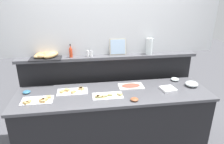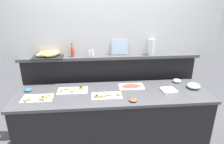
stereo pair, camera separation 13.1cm
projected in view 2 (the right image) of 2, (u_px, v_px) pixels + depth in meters
name	position (u px, v px, depth m)	size (l,w,h in m)	color
ground_plane	(110.00, 126.00, 3.40)	(12.00, 12.00, 0.00)	#4C4C51
buffet_counter	(113.00, 124.00, 2.68)	(2.40, 0.67, 0.93)	black
back_ledge_unit	(110.00, 93.00, 3.08)	(2.48, 0.22, 1.28)	black
upper_wall_panel	(110.00, 5.00, 2.64)	(3.08, 0.08, 1.32)	silver
sandwich_platter_side	(38.00, 98.00, 2.35)	(0.35, 0.20, 0.04)	silver
sandwich_platter_rear	(73.00, 90.00, 2.55)	(0.37, 0.20, 0.04)	silver
sandwich_platter_front	(106.00, 96.00, 2.42)	(0.36, 0.18, 0.04)	white
cold_cuts_platter	(131.00, 86.00, 2.66)	(0.33, 0.19, 0.02)	white
glass_bowl_large	(177.00, 81.00, 2.80)	(0.11, 0.11, 0.04)	silver
glass_bowl_medium	(194.00, 86.00, 2.62)	(0.17, 0.17, 0.07)	silver
condiment_bowl_red	(133.00, 100.00, 2.31)	(0.09, 0.09, 0.03)	brown
condiment_bowl_teal	(28.00, 90.00, 2.55)	(0.09, 0.09, 0.03)	teal
napkin_stack	(169.00, 91.00, 2.53)	(0.17, 0.17, 0.03)	white
hot_sauce_bottle	(72.00, 51.00, 2.72)	(0.04, 0.04, 0.18)	red
salt_shaker	(89.00, 53.00, 2.75)	(0.03, 0.03, 0.09)	white
pepper_shaker	(93.00, 53.00, 2.75)	(0.03, 0.03, 0.09)	white
bread_basket	(49.00, 54.00, 2.71)	(0.40, 0.28, 0.08)	black
framed_picture	(119.00, 47.00, 2.79)	(0.23, 0.06, 0.23)	#B2AD9E
water_carafe	(151.00, 47.00, 2.79)	(0.09, 0.09, 0.22)	silver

